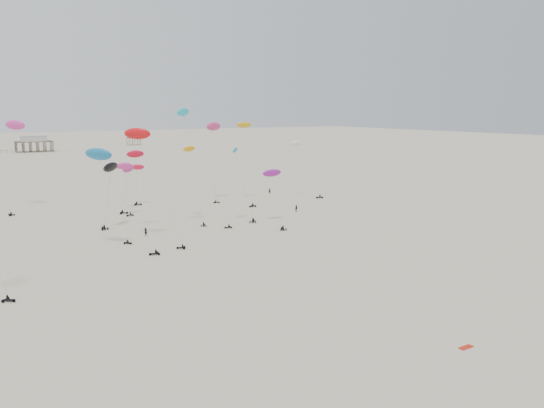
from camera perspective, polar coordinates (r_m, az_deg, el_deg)
ground_plane at (r=208.52m, az=-16.17°, el=2.75°), size 900.00×900.00×0.00m
pavilion_main at (r=353.29m, az=-24.23°, el=5.83°), size 21.00×13.00×9.80m
pavilion_small at (r=397.12m, az=-14.67°, el=6.67°), size 9.00×7.00×8.00m
rig_0 at (r=114.16m, az=-14.65°, el=3.34°), size 8.94×15.02×20.76m
rig_1 at (r=120.20m, az=-3.02°, el=2.13°), size 5.45×6.29×17.23m
rig_2 at (r=153.81m, az=3.68°, el=4.23°), size 7.41×6.85×16.66m
rig_4 at (r=122.98m, az=-8.44°, el=3.50°), size 4.26×12.92×18.41m
rig_5 at (r=150.03m, az=-6.28°, el=7.54°), size 6.07×8.54×21.98m
rig_6 at (r=146.92m, az=-14.28°, el=2.54°), size 4.02×3.98×11.04m
rig_7 at (r=118.99m, az=-17.10°, el=2.62°), size 5.92×5.15×14.48m
rig_8 at (r=147.10m, az=-2.79°, el=6.18°), size 7.84×14.84×23.64m
rig_9 at (r=132.12m, az=-15.54°, el=2.88°), size 4.35×3.69×13.10m
rig_11 at (r=116.64m, az=-8.74°, el=7.72°), size 9.40×10.54×26.38m
rig_12 at (r=100.90m, az=-17.60°, el=4.09°), size 10.10×14.17×20.25m
rig_13 at (r=141.16m, az=-15.32°, el=2.70°), size 7.60×11.33×12.58m
rig_14 at (r=152.12m, az=-25.94°, el=6.92°), size 7.66×16.24×24.12m
rig_15 at (r=118.92m, az=0.22°, el=2.22°), size 6.13×11.43×13.61m
rig_16 at (r=105.46m, az=-13.82°, el=6.14°), size 7.39×15.13×23.30m
spectator_0 at (r=111.16m, az=-13.41°, el=-3.35°), size 0.91×0.88×2.07m
spectator_1 at (r=133.30m, az=2.65°, el=-0.85°), size 1.15×0.91×2.07m
spectator_3 at (r=161.35m, az=-0.27°, el=1.09°), size 0.91×0.84×2.06m
grounded_kite_b at (r=63.02m, az=20.14°, el=-14.30°), size 1.81×0.72×0.07m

